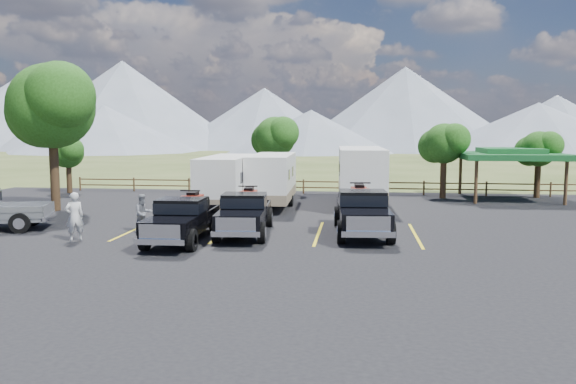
# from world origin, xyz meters

# --- Properties ---
(ground) EXTENTS (320.00, 320.00, 0.00)m
(ground) POSITION_xyz_m (0.00, 0.00, 0.00)
(ground) COLOR #3A4A1F
(ground) RESTS_ON ground
(asphalt_lot) EXTENTS (44.00, 34.00, 0.04)m
(asphalt_lot) POSITION_xyz_m (0.00, 3.00, 0.02)
(asphalt_lot) COLOR black
(asphalt_lot) RESTS_ON ground
(stall_lines) EXTENTS (12.12, 5.50, 0.01)m
(stall_lines) POSITION_xyz_m (0.00, 4.00, 0.04)
(stall_lines) COLOR yellow
(stall_lines) RESTS_ON asphalt_lot
(tree_big_nw) EXTENTS (5.54, 5.18, 7.84)m
(tree_big_nw) POSITION_xyz_m (-12.55, 9.03, 5.60)
(tree_big_nw) COLOR #2F2012
(tree_big_nw) RESTS_ON ground
(tree_ne_a) EXTENTS (3.11, 2.92, 4.76)m
(tree_ne_a) POSITION_xyz_m (8.97, 17.01, 3.48)
(tree_ne_a) COLOR #2F2012
(tree_ne_a) RESTS_ON ground
(tree_ne_b) EXTENTS (2.77, 2.59, 4.27)m
(tree_ne_b) POSITION_xyz_m (14.98, 18.01, 3.13)
(tree_ne_b) COLOR #2F2012
(tree_ne_b) RESTS_ON ground
(tree_north) EXTENTS (3.46, 3.24, 5.25)m
(tree_north) POSITION_xyz_m (-2.03, 19.02, 3.83)
(tree_north) COLOR #2F2012
(tree_north) RESTS_ON ground
(tree_nw_small) EXTENTS (2.59, 2.43, 3.85)m
(tree_nw_small) POSITION_xyz_m (-16.02, 17.01, 2.78)
(tree_nw_small) COLOR #2F2012
(tree_nw_small) RESTS_ON ground
(rail_fence) EXTENTS (36.12, 0.12, 1.00)m
(rail_fence) POSITION_xyz_m (2.00, 18.50, 0.61)
(rail_fence) COLOR #503422
(rail_fence) RESTS_ON ground
(pavilion) EXTENTS (6.20, 6.20, 3.22)m
(pavilion) POSITION_xyz_m (13.00, 17.00, 2.79)
(pavilion) COLOR #503422
(pavilion) RESTS_ON ground
(mountain_range) EXTENTS (209.00, 71.00, 20.00)m
(mountain_range) POSITION_xyz_m (-7.63, 105.98, 7.87)
(mountain_range) COLOR slate
(mountain_range) RESTS_ON ground
(rig_left) EXTENTS (2.09, 5.67, 1.88)m
(rig_left) POSITION_xyz_m (-3.17, 1.82, 0.95)
(rig_left) COLOR black
(rig_left) RESTS_ON asphalt_lot
(rig_center) EXTENTS (2.37, 5.85, 1.91)m
(rig_center) POSITION_xyz_m (-1.05, 3.54, 0.96)
(rig_center) COLOR black
(rig_center) RESTS_ON asphalt_lot
(rig_right) EXTENTS (2.49, 6.27, 2.05)m
(rig_right) POSITION_xyz_m (3.80, 4.10, 1.03)
(rig_right) COLOR black
(rig_right) RESTS_ON asphalt_lot
(trailer_left) EXTENTS (2.38, 8.42, 2.93)m
(trailer_left) POSITION_xyz_m (-3.25, 9.82, 1.57)
(trailer_left) COLOR white
(trailer_left) RESTS_ON asphalt_lot
(trailer_center) EXTENTS (2.45, 8.48, 2.94)m
(trailer_center) POSITION_xyz_m (-1.12, 11.72, 1.58)
(trailer_center) COLOR white
(trailer_center) RESTS_ON asphalt_lot
(trailer_right) EXTENTS (2.76, 9.49, 3.29)m
(trailer_right) POSITION_xyz_m (3.80, 12.83, 1.76)
(trailer_right) COLOR white
(trailer_right) RESTS_ON asphalt_lot
(person_a) EXTENTS (0.83, 0.80, 1.92)m
(person_a) POSITION_xyz_m (-7.37, 1.28, 1.00)
(person_a) COLOR silver
(person_a) RESTS_ON asphalt_lot
(person_b) EXTENTS (0.99, 0.98, 1.61)m
(person_b) POSITION_xyz_m (-5.42, 3.42, 0.85)
(person_b) COLOR slate
(person_b) RESTS_ON asphalt_lot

